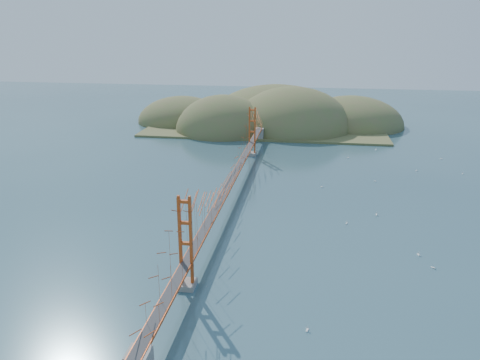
# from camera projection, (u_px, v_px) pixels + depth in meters

# --- Properties ---
(ground) EXTENTS (320.00, 320.00, 0.00)m
(ground) POSITION_uv_depth(u_px,v_px,m) (230.00, 199.00, 84.27)
(ground) COLOR #2E4F5C
(ground) RESTS_ON ground
(bridge) EXTENTS (2.20, 94.40, 12.00)m
(bridge) POSITION_uv_depth(u_px,v_px,m) (230.00, 162.00, 82.22)
(bridge) COLOR gray
(bridge) RESTS_ON ground
(far_headlands) EXTENTS (84.00, 58.00, 25.00)m
(far_headlands) POSITION_uv_depth(u_px,v_px,m) (275.00, 124.00, 148.16)
(far_headlands) COLOR brown
(far_headlands) RESTS_ON ground
(sailboat_14) EXTENTS (0.54, 0.55, 0.61)m
(sailboat_14) POSITION_uv_depth(u_px,v_px,m) (347.00, 223.00, 73.87)
(sailboat_14) COLOR white
(sailboat_14) RESTS_ON ground
(sailboat_16) EXTENTS (0.56, 0.56, 0.59)m
(sailboat_16) POSITION_uv_depth(u_px,v_px,m) (375.00, 181.00, 93.73)
(sailboat_16) COLOR white
(sailboat_16) RESTS_ON ground
(sailboat_9) EXTENTS (0.41, 0.49, 0.58)m
(sailboat_9) POSITION_uv_depth(u_px,v_px,m) (463.00, 173.00, 98.41)
(sailboat_9) COLOR white
(sailboat_9) RESTS_ON ground
(sailboat_6) EXTENTS (0.58, 0.61, 0.69)m
(sailboat_6) POSITION_uv_depth(u_px,v_px,m) (419.00, 254.00, 63.81)
(sailboat_6) COLOR white
(sailboat_6) RESTS_ON ground
(sailboat_15) EXTENTS (0.65, 0.65, 0.69)m
(sailboat_15) POSITION_uv_depth(u_px,v_px,m) (376.00, 150.00, 116.97)
(sailboat_15) COLOR white
(sailboat_15) RESTS_ON ground
(sailboat_10) EXTENTS (0.55, 0.61, 0.68)m
(sailboat_10) POSITION_uv_depth(u_px,v_px,m) (307.00, 329.00, 48.13)
(sailboat_10) COLOR white
(sailboat_10) RESTS_ON ground
(sailboat_8) EXTENTS (0.52, 0.47, 0.59)m
(sailboat_8) POSITION_uv_depth(u_px,v_px,m) (417.00, 171.00, 100.27)
(sailboat_8) COLOR white
(sailboat_8) RESTS_ON ground
(sailboat_3) EXTENTS (0.62, 0.62, 0.65)m
(sailboat_3) POSITION_uv_depth(u_px,v_px,m) (348.00, 157.00, 110.14)
(sailboat_3) COLOR white
(sailboat_3) RESTS_ON ground
(sailboat_1) EXTENTS (0.57, 0.57, 0.61)m
(sailboat_1) POSITION_uv_depth(u_px,v_px,m) (322.00, 186.00, 90.47)
(sailboat_1) COLOR white
(sailboat_1) RESTS_ON ground
(sailboat_2) EXTENTS (0.62, 0.62, 0.66)m
(sailboat_2) POSITION_uv_depth(u_px,v_px,m) (433.00, 267.00, 60.44)
(sailboat_2) COLOR white
(sailboat_2) RESTS_ON ground
(sailboat_17) EXTENTS (0.61, 0.61, 0.67)m
(sailboat_17) POSITION_uv_depth(u_px,v_px,m) (441.00, 159.00, 109.23)
(sailboat_17) COLOR white
(sailboat_17) RESTS_ON ground
(sailboat_0) EXTENTS (0.53, 0.63, 0.72)m
(sailboat_0) POSITION_uv_depth(u_px,v_px,m) (377.00, 214.00, 77.16)
(sailboat_0) COLOR white
(sailboat_0) RESTS_ON ground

